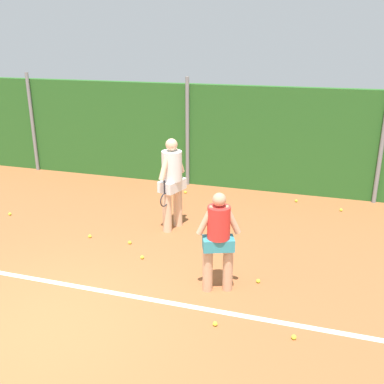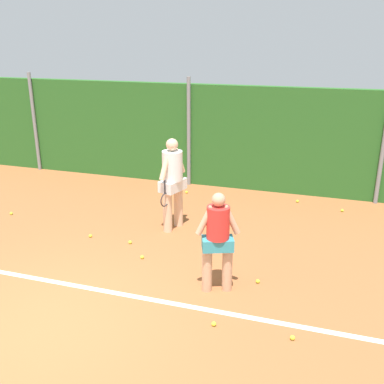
% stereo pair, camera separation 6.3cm
% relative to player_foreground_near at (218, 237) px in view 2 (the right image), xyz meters
% --- Properties ---
extents(ground_plane, '(26.51, 26.51, 0.00)m').
position_rel_player_foreground_near_xyz_m(ground_plane, '(-2.06, 0.32, -0.92)').
color(ground_plane, '#A85B33').
extents(hedge_fence_backdrop, '(16.41, 0.25, 2.66)m').
position_rel_player_foreground_near_xyz_m(hedge_fence_backdrop, '(-2.06, 5.08, 0.41)').
color(hedge_fence_backdrop, '#286023').
rests_on(hedge_fence_backdrop, ground_plane).
extents(fence_post_left, '(0.10, 0.10, 2.85)m').
position_rel_player_foreground_near_xyz_m(fence_post_left, '(-6.79, 4.91, 0.51)').
color(fence_post_left, gray).
rests_on(fence_post_left, ground_plane).
extents(fence_post_center, '(0.10, 0.10, 2.85)m').
position_rel_player_foreground_near_xyz_m(fence_post_center, '(-2.06, 4.91, 0.51)').
color(fence_post_center, gray).
rests_on(fence_post_center, ground_plane).
extents(fence_post_right, '(0.10, 0.10, 2.85)m').
position_rel_player_foreground_near_xyz_m(fence_post_right, '(2.68, 4.91, 0.51)').
color(fence_post_right, gray).
rests_on(fence_post_right, ground_plane).
extents(court_baseline_paint, '(11.99, 0.10, 0.01)m').
position_rel_player_foreground_near_xyz_m(court_baseline_paint, '(-2.06, -0.58, -0.92)').
color(court_baseline_paint, white).
rests_on(court_baseline_paint, ground_plane).
extents(player_foreground_near, '(0.65, 0.43, 1.63)m').
position_rel_player_foreground_near_xyz_m(player_foreground_near, '(0.00, 0.00, 0.00)').
color(player_foreground_near, tan).
rests_on(player_foreground_near, ground_plane).
extents(player_midcourt, '(0.48, 0.85, 1.91)m').
position_rel_player_foreground_near_xyz_m(player_midcourt, '(-1.48, 2.05, 0.15)').
color(player_midcourt, beige).
rests_on(player_midcourt, ground_plane).
extents(tennis_ball_0, '(0.07, 0.07, 0.07)m').
position_rel_player_foreground_near_xyz_m(tennis_ball_0, '(-2.02, 1.09, -0.89)').
color(tennis_ball_0, '#CCDB33').
rests_on(tennis_ball_0, ground_plane).
extents(tennis_ball_1, '(0.07, 0.07, 0.07)m').
position_rel_player_foreground_near_xyz_m(tennis_ball_1, '(-1.55, 0.60, -0.89)').
color(tennis_ball_1, '#CCDB33').
rests_on(tennis_ball_1, ground_plane).
extents(tennis_ball_2, '(0.07, 0.07, 0.07)m').
position_rel_player_foreground_near_xyz_m(tennis_ball_2, '(1.27, -0.90, -0.89)').
color(tennis_ball_2, '#CCDB33').
rests_on(tennis_ball_2, ground_plane).
extents(tennis_ball_3, '(0.07, 0.07, 0.07)m').
position_rel_player_foreground_near_xyz_m(tennis_ball_3, '(-1.89, 4.19, -0.89)').
color(tennis_ball_3, '#CCDB33').
rests_on(tennis_ball_3, ground_plane).
extents(tennis_ball_4, '(0.07, 0.07, 0.07)m').
position_rel_player_foreground_near_xyz_m(tennis_ball_4, '(0.59, 0.39, -0.89)').
color(tennis_ball_4, '#CCDB33').
rests_on(tennis_ball_4, ground_plane).
extents(tennis_ball_5, '(0.07, 0.07, 0.07)m').
position_rel_player_foreground_near_xyz_m(tennis_ball_5, '(0.20, -0.92, -0.89)').
color(tennis_ball_5, '#CCDB33').
rests_on(tennis_ball_5, ground_plane).
extents(tennis_ball_6, '(0.07, 0.07, 0.07)m').
position_rel_player_foreground_near_xyz_m(tennis_ball_6, '(-5.21, 1.63, -0.89)').
color(tennis_ball_6, '#CCDB33').
rests_on(tennis_ball_6, ground_plane).
extents(tennis_ball_8, '(0.07, 0.07, 0.07)m').
position_rel_player_foreground_near_xyz_m(tennis_ball_8, '(-2.90, 1.11, -0.89)').
color(tennis_ball_8, '#CCDB33').
rests_on(tennis_ball_8, ground_plane).
extents(tennis_ball_9, '(0.07, 0.07, 0.07)m').
position_rel_player_foreground_near_xyz_m(tennis_ball_9, '(1.92, 4.08, -0.89)').
color(tennis_ball_9, '#CCDB33').
rests_on(tennis_ball_9, ground_plane).
extents(tennis_ball_10, '(0.07, 0.07, 0.07)m').
position_rel_player_foreground_near_xyz_m(tennis_ball_10, '(-2.13, 3.57, -0.89)').
color(tennis_ball_10, '#CCDB33').
rests_on(tennis_ball_10, ground_plane).
extents(tennis_ball_11, '(0.07, 0.07, 0.07)m').
position_rel_player_foreground_near_xyz_m(tennis_ball_11, '(0.88, 4.38, -0.89)').
color(tennis_ball_11, '#CCDB33').
rests_on(tennis_ball_11, ground_plane).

